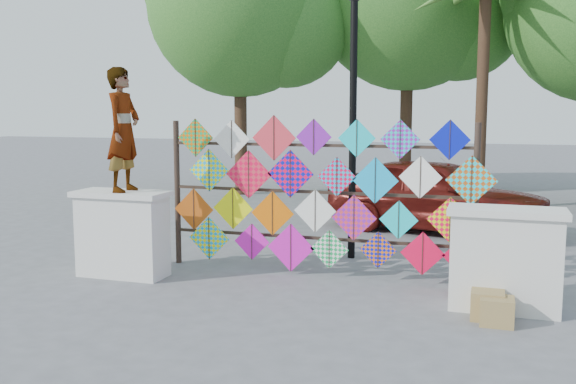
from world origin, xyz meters
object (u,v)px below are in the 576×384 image
object	(u,v)px
vendor_woman	(123,130)
lamppost	(353,96)
sedan	(437,195)
kite_rack	(318,196)

from	to	relation	value
vendor_woman	lamppost	bearing A→B (deg)	-54.06
vendor_woman	sedan	world-z (taller)	vendor_woman
lamppost	sedan	bearing A→B (deg)	67.79
sedan	lamppost	xyz separation A→B (m)	(-1.15, -2.82, 1.93)
kite_rack	sedan	distance (m)	4.34
vendor_woman	lamppost	world-z (taller)	lamppost
vendor_woman	sedan	size ratio (longest dim) A/B	0.41
sedan	lamppost	size ratio (longest dim) A/B	1.00
vendor_woman	lamppost	xyz separation A→B (m)	(2.93, 2.20, 0.51)
sedan	lamppost	world-z (taller)	lamppost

